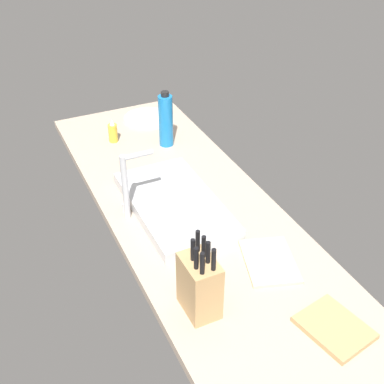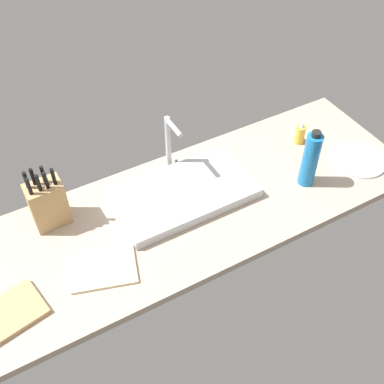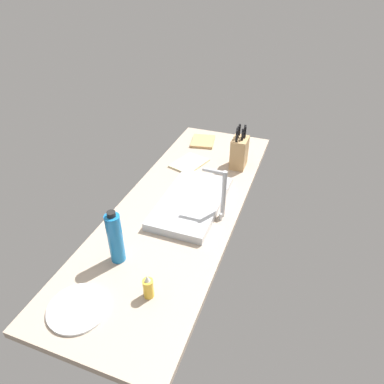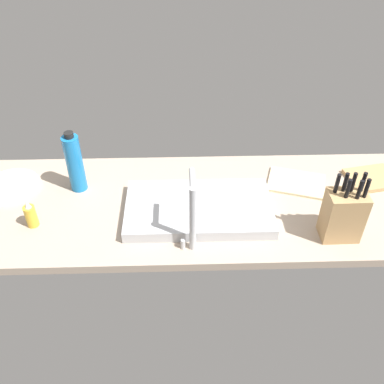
% 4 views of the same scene
% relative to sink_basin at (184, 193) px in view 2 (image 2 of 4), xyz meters
% --- Properties ---
extents(countertop_slab, '(1.95, 0.66, 0.04)m').
position_rel_sink_basin_xyz_m(countertop_slab, '(-0.00, -0.06, -0.04)').
color(countertop_slab, tan).
rests_on(countertop_slab, ground).
extents(sink_basin, '(0.57, 0.32, 0.05)m').
position_rel_sink_basin_xyz_m(sink_basin, '(0.00, 0.00, 0.00)').
color(sink_basin, '#B7BABF').
rests_on(sink_basin, countertop_slab).
extents(faucet, '(0.06, 0.13, 0.28)m').
position_rel_sink_basin_xyz_m(faucet, '(0.03, 0.17, 0.14)').
color(faucet, '#B7BABF').
rests_on(faucet, countertop_slab).
extents(knife_block, '(0.14, 0.10, 0.27)m').
position_rel_sink_basin_xyz_m(knife_block, '(-0.52, 0.14, 0.08)').
color(knife_block, tan).
rests_on(knife_block, countertop_slab).
extents(cutting_board, '(0.23, 0.20, 0.02)m').
position_rel_sink_basin_xyz_m(cutting_board, '(-0.76, -0.19, -0.01)').
color(cutting_board, tan).
rests_on(cutting_board, countertop_slab).
extents(soap_bottle, '(0.04, 0.04, 0.12)m').
position_rel_sink_basin_xyz_m(soap_bottle, '(0.63, 0.05, 0.03)').
color(soap_bottle, gold).
rests_on(soap_bottle, countertop_slab).
extents(water_bottle, '(0.07, 0.07, 0.27)m').
position_rel_sink_basin_xyz_m(water_bottle, '(0.49, -0.17, 0.11)').
color(water_bottle, '#1970B7').
rests_on(water_bottle, countertop_slab).
extents(dinner_plate, '(0.24, 0.24, 0.01)m').
position_rel_sink_basin_xyz_m(dinner_plate, '(0.79, -0.18, -0.02)').
color(dinner_plate, white).
rests_on(dinner_plate, countertop_slab).
extents(dish_towel, '(0.28, 0.23, 0.01)m').
position_rel_sink_basin_xyz_m(dish_towel, '(-0.43, -0.17, -0.02)').
color(dish_towel, beige).
rests_on(dish_towel, countertop_slab).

